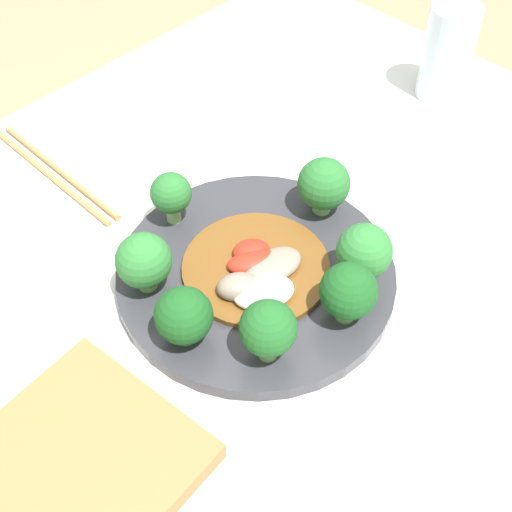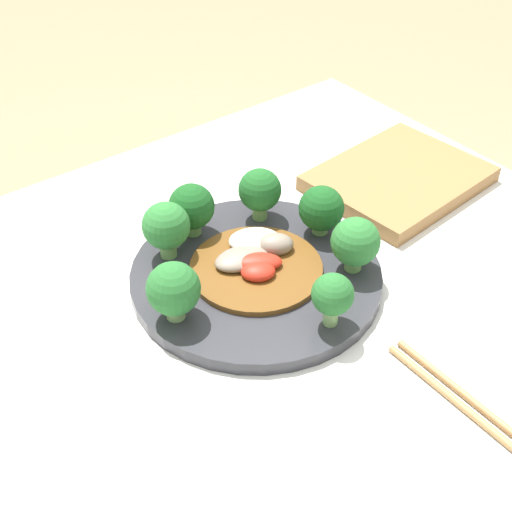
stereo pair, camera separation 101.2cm
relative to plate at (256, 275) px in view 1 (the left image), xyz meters
name	(u,v)px [view 1 (the left image)]	position (x,y,z in m)	size (l,w,h in m)	color
table	(257,420)	(0.04, 0.04, -0.38)	(0.88, 0.72, 0.75)	silver
plate	(256,275)	(0.00, 0.00, 0.00)	(0.27, 0.27, 0.02)	#333338
broccoli_north	(171,194)	(-0.01, 0.11, 0.04)	(0.04, 0.04, 0.06)	#89B76B
broccoli_southeast	(364,252)	(0.06, -0.08, 0.05)	(0.05, 0.05, 0.07)	#70A356
broccoli_south	(348,292)	(0.02, -0.10, 0.04)	(0.05, 0.05, 0.06)	#70A356
broccoli_west	(184,316)	(-0.10, -0.01, 0.04)	(0.05, 0.05, 0.06)	#7AAD5B
broccoli_east	(324,184)	(0.10, 0.01, 0.04)	(0.05, 0.05, 0.06)	#89B76B
broccoli_southwest	(268,329)	(-0.06, -0.07, 0.04)	(0.05, 0.05, 0.06)	#7AAD5B
broccoli_northwest	(144,261)	(-0.08, 0.06, 0.04)	(0.05, 0.05, 0.06)	#70A356
stirfry_center	(258,271)	(-0.01, -0.01, 0.02)	(0.14, 0.14, 0.02)	brown
drinking_glass	(448,52)	(0.38, 0.05, 0.05)	(0.06, 0.06, 0.12)	silver
chopsticks	(55,173)	(-0.05, 0.26, 0.00)	(0.02, 0.21, 0.01)	#AD7F4C
cutting_board	(58,487)	(-0.26, -0.04, 0.00)	(0.22, 0.18, 0.02)	olive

